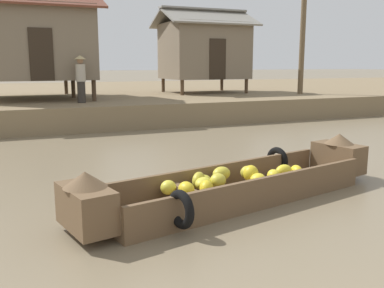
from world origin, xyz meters
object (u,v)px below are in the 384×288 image
stilt_house_mid_right (37,42)px  stilt_house_right (204,50)px  banana_boat (238,183)px  vendor_person (81,76)px  stilt_house_mid_left (23,51)px

stilt_house_mid_right → stilt_house_right: size_ratio=1.07×
stilt_house_mid_right → stilt_house_right: 7.69m
banana_boat → vendor_person: 9.85m
stilt_house_mid_left → vendor_person: stilt_house_mid_left is taller
stilt_house_mid_right → vendor_person: size_ratio=2.81×
stilt_house_mid_right → vendor_person: bearing=-59.9°
stilt_house_mid_right → stilt_house_right: (7.58, 1.31, -0.17)m
vendor_person → banana_boat: bearing=-84.3°
banana_boat → stilt_house_right: size_ratio=1.32×
banana_boat → stilt_house_mid_left: (-2.69, 13.47, 2.45)m
vendor_person → stilt_house_mid_left: bearing=114.6°
stilt_house_mid_left → stilt_house_mid_right: (0.48, -1.63, 0.29)m
banana_boat → stilt_house_mid_right: bearing=100.5°
banana_boat → vendor_person: bearing=95.7°
banana_boat → stilt_house_right: (5.37, 13.15, 2.58)m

